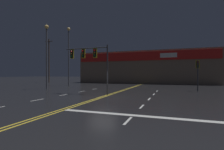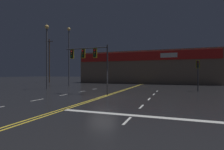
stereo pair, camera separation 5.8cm
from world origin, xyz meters
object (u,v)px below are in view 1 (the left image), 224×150
(traffic_signal_corner_northeast, at_px, (198,68))
(streetlight_median_approach, at_px, (69,49))
(traffic_signal_median, at_px, (88,56))
(streetlight_near_right, at_px, (47,48))

(traffic_signal_corner_northeast, bearing_deg, streetlight_median_approach, 169.96)
(traffic_signal_median, relative_size, streetlight_near_right, 0.57)
(traffic_signal_corner_northeast, height_order, streetlight_median_approach, streetlight_median_approach)
(traffic_signal_median, bearing_deg, traffic_signal_corner_northeast, 32.47)
(traffic_signal_corner_northeast, relative_size, streetlight_near_right, 0.42)
(traffic_signal_corner_northeast, xyz_separation_m, streetlight_near_right, (-19.50, -3.68, 2.99))
(traffic_signal_corner_northeast, height_order, streetlight_near_right, streetlight_near_right)
(traffic_signal_median, distance_m, streetlight_near_right, 9.16)
(traffic_signal_corner_northeast, relative_size, streetlight_median_approach, 0.36)
(streetlight_near_right, distance_m, streetlight_median_approach, 7.53)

